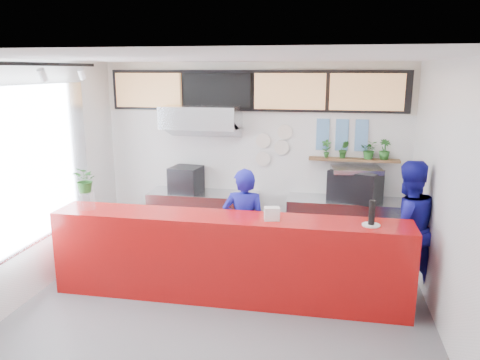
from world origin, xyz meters
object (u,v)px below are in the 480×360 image
Objects in this scene: staff_right at (406,228)px; pepper_mill at (372,212)px; panini_oven at (186,179)px; service_counter at (228,258)px; staff_center at (244,227)px; espresso_machine at (355,185)px.

staff_right reaches higher than pepper_mill.
panini_oven is 3.53m from staff_right.
service_counter is 2.54× the size of staff_right.
espresso_machine is at bearing -141.76° from staff_center.
staff_right is at bearing -179.13° from staff_center.
pepper_mill is at bearing -1.19° from service_counter.
panini_oven reaches higher than service_counter.
service_counter is 15.39× the size of pepper_mill.
espresso_machine reaches higher than panini_oven.
service_counter is 2.18m from panini_oven.
panini_oven is 1.60× the size of pepper_mill.
panini_oven is 1.83m from staff_center.
espresso_machine is (1.63, 1.80, 0.59)m from service_counter.
espresso_machine is at bearing 92.84° from pepper_mill.
staff_center is (0.12, 0.47, 0.26)m from service_counter.
staff_center is 2.11m from staff_right.
panini_oven is at bearing 121.26° from service_counter.
staff_right is at bearing -11.89° from panini_oven.
staff_center is at bearing 75.29° from service_counter.
staff_center is 1.74m from pepper_mill.
staff_center is 5.53× the size of pepper_mill.
pepper_mill is (0.09, -1.84, 0.13)m from espresso_machine.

